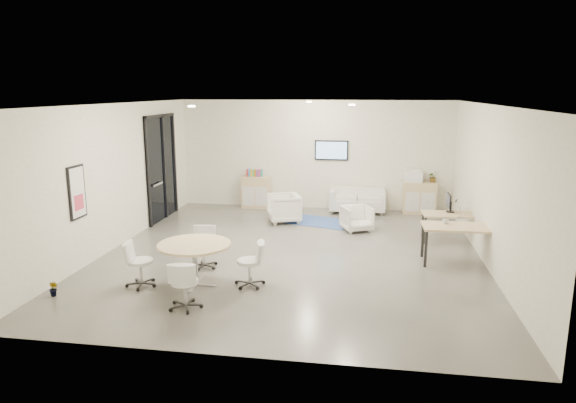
# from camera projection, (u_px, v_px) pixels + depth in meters

# --- Properties ---
(room_shell) EXTENTS (9.60, 10.60, 4.80)m
(room_shell) POSITION_uv_depth(u_px,v_px,m) (292.00, 181.00, 10.85)
(room_shell) COLOR #4D4B46
(room_shell) RESTS_ON ground
(glass_door) EXTENTS (0.09, 1.90, 2.85)m
(glass_door) POSITION_uv_depth(u_px,v_px,m) (162.00, 165.00, 13.89)
(glass_door) COLOR black
(glass_door) RESTS_ON room_shell
(artwork) EXTENTS (0.05, 0.54, 1.04)m
(artwork) POSITION_uv_depth(u_px,v_px,m) (77.00, 192.00, 9.92)
(artwork) COLOR black
(artwork) RESTS_ON room_shell
(wall_tv) EXTENTS (0.98, 0.06, 0.58)m
(wall_tv) POSITION_uv_depth(u_px,v_px,m) (331.00, 150.00, 15.05)
(wall_tv) COLOR black
(wall_tv) RESTS_ON room_shell
(ceiling_spots) EXTENTS (3.14, 4.14, 0.03)m
(ceiling_spots) POSITION_uv_depth(u_px,v_px,m) (289.00, 104.00, 11.35)
(ceiling_spots) COLOR #FFEAC6
(ceiling_spots) RESTS_ON room_shell
(sideboard_left) EXTENTS (0.84, 0.43, 0.94)m
(sideboard_left) POSITION_uv_depth(u_px,v_px,m) (256.00, 192.00, 15.46)
(sideboard_left) COLOR #D7B881
(sideboard_left) RESTS_ON room_shell
(sideboard_right) EXTENTS (0.92, 0.45, 0.92)m
(sideboard_right) POSITION_uv_depth(u_px,v_px,m) (420.00, 198.00, 14.72)
(sideboard_right) COLOR #D7B881
(sideboard_right) RESTS_ON room_shell
(books) EXTENTS (0.49, 0.14, 0.22)m
(books) POSITION_uv_depth(u_px,v_px,m) (255.00, 173.00, 15.35)
(books) COLOR red
(books) RESTS_ON sideboard_left
(printer) EXTENTS (0.55, 0.48, 0.35)m
(printer) POSITION_uv_depth(u_px,v_px,m) (414.00, 176.00, 14.62)
(printer) COLOR white
(printer) RESTS_ON sideboard_right
(loveseat) EXTENTS (1.60, 0.82, 0.59)m
(loveseat) POSITION_uv_depth(u_px,v_px,m) (357.00, 201.00, 14.88)
(loveseat) COLOR white
(loveseat) RESTS_ON room_shell
(blue_rug) EXTENTS (1.93, 1.56, 0.01)m
(blue_rug) POSITION_uv_depth(u_px,v_px,m) (320.00, 222.00, 13.84)
(blue_rug) COLOR #304A93
(blue_rug) RESTS_ON room_shell
(armchair_left) EXTENTS (0.99, 1.02, 0.83)m
(armchair_left) POSITION_uv_depth(u_px,v_px,m) (284.00, 207.00, 13.76)
(armchair_left) COLOR white
(armchair_left) RESTS_ON room_shell
(armchair_right) EXTENTS (0.88, 0.86, 0.70)m
(armchair_right) POSITION_uv_depth(u_px,v_px,m) (357.00, 217.00, 12.90)
(armchair_right) COLOR white
(armchair_right) RESTS_ON room_shell
(desk_rear) EXTENTS (1.33, 0.72, 0.68)m
(desk_rear) POSITION_uv_depth(u_px,v_px,m) (451.00, 216.00, 11.92)
(desk_rear) COLOR #D7B881
(desk_rear) RESTS_ON room_shell
(desk_front) EXTENTS (1.54, 0.80, 0.79)m
(desk_front) POSITION_uv_depth(u_px,v_px,m) (461.00, 230.00, 10.38)
(desk_front) COLOR #D7B881
(desk_front) RESTS_ON room_shell
(monitor) EXTENTS (0.20, 0.50, 0.44)m
(monitor) POSITION_uv_depth(u_px,v_px,m) (449.00, 202.00, 12.00)
(monitor) COLOR black
(monitor) RESTS_ON desk_rear
(round_table) EXTENTS (1.31, 1.31, 0.80)m
(round_table) POSITION_uv_depth(u_px,v_px,m) (194.00, 248.00, 9.19)
(round_table) COLOR #D7B881
(round_table) RESTS_ON room_shell
(meeting_chairs) EXTENTS (2.61, 2.61, 0.82)m
(meeting_chairs) POSITION_uv_depth(u_px,v_px,m) (195.00, 264.00, 9.26)
(meeting_chairs) COLOR white
(meeting_chairs) RESTS_ON room_shell
(plant_cabinet) EXTENTS (0.37, 0.39, 0.25)m
(plant_cabinet) POSITION_uv_depth(u_px,v_px,m) (433.00, 178.00, 14.53)
(plant_cabinet) COLOR #3F7F3F
(plant_cabinet) RESTS_ON sideboard_right
(plant_floor) EXTENTS (0.21, 0.31, 0.12)m
(plant_floor) POSITION_uv_depth(u_px,v_px,m) (54.00, 293.00, 8.84)
(plant_floor) COLOR #3F7F3F
(plant_floor) RESTS_ON room_shell
(cup) EXTENTS (0.13, 0.11, 0.13)m
(cup) POSITION_uv_depth(u_px,v_px,m) (446.00, 221.00, 10.54)
(cup) COLOR white
(cup) RESTS_ON desk_front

